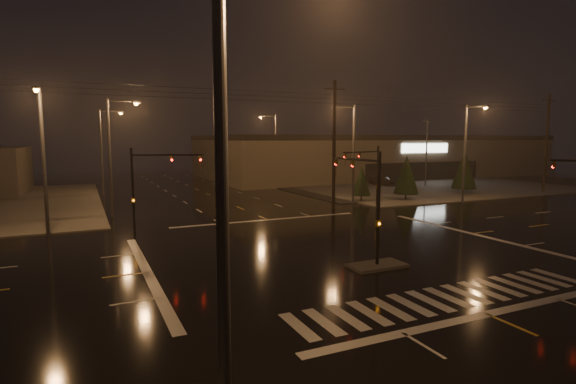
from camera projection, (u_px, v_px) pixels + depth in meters
ground at (337, 250)px, 26.97m from camera, size 140.00×140.00×0.00m
sidewalk_ne at (406, 183)px, 66.51m from camera, size 36.00×36.00×0.12m
median_island at (377, 265)px, 23.36m from camera, size 3.00×1.60×0.15m
crosswalk at (448, 297)px, 18.86m from camera, size 15.00×2.60×0.01m
stop_bar_near at (487, 314)px, 17.06m from camera, size 16.00×0.50×0.01m
stop_bar_far at (268, 220)px, 36.89m from camera, size 16.00×0.50×0.01m
parking_lot at (442, 183)px, 66.80m from camera, size 50.00×24.00×0.08m
retail_building at (372, 154)px, 82.56m from camera, size 60.20×28.30×7.20m
signal_mast_median at (368, 193)px, 23.76m from camera, size 0.25×4.59×6.00m
signal_mast_ne at (371, 171)px, 39.62m from camera, size 4.84×1.86×6.00m
signal_mast_nw at (148, 179)px, 31.70m from camera, size 4.84×1.86×6.00m
streetlight_0 at (239, 185)px, 8.11m from camera, size 2.77×0.32×10.00m
streetlight_1 at (113, 149)px, 37.85m from camera, size 2.77×0.32×10.00m
streetlight_2 at (104, 146)px, 52.27m from camera, size 2.77×0.32×10.00m
streetlight_3 at (351, 147)px, 45.37m from camera, size 2.77×0.32×10.00m
streetlight_4 at (274, 145)px, 63.40m from camera, size 2.77×0.32×10.00m
streetlight_5 at (43, 151)px, 29.70m from camera, size 0.32×2.77×10.00m
streetlight_6 at (467, 147)px, 45.54m from camera, size 0.32×2.77×10.00m
utility_pole_1 at (334, 144)px, 42.20m from camera, size 2.20×0.32×12.00m
utility_pole_2 at (546, 143)px, 54.71m from camera, size 2.20×0.32×12.00m
conifer_0 at (361, 181)px, 47.25m from camera, size 1.94×1.94×3.73m
conifer_1 at (406, 174)px, 48.45m from camera, size 2.69×2.69×4.90m
conifer_2 at (464, 170)px, 53.75m from camera, size 2.91×2.91×5.25m
car_parked at (383, 181)px, 63.65m from camera, size 2.58×4.57×1.47m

